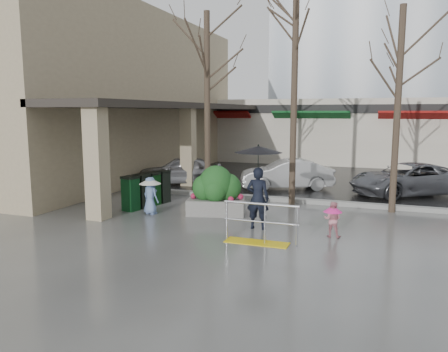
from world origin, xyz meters
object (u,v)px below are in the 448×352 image
Objects in this scene: child_pink at (333,217)px; car_c at (408,179)px; handrail at (259,228)px; tree_west at (207,60)px; child_blue at (150,192)px; planter at (217,191)px; woman at (258,179)px; car_a at (181,170)px; car_b at (286,174)px; tree_mideast at (400,59)px; tree_midwest at (295,52)px; news_boxes at (147,190)px.

child_pink is 0.21× the size of car_c.
tree_west is at bearing 124.99° from handrail.
child_blue is 2.11m from planter.
child_pink is at bearing 174.95° from woman.
handrail is 4.52m from child_blue.
car_a is at bearing -119.52° from car_c.
handrail is at bearing -15.75° from car_b.
car_c is at bearing 25.11° from tree_west.
woman is 6.59m from car_b.
tree_mideast reaches higher than car_c.
tree_midwest is 5.56m from car_b.
tree_mideast is 1.70× the size of car_b.
tree_midwest is 6.70m from child_blue.
tree_midwest is 2.96× the size of woman.
news_boxes is (-0.69, 0.97, -0.14)m from child_blue.
tree_midwest reaches higher than child_blue.
tree_midwest is 1.83× the size of car_b.
tree_midwest is at bearing -83.31° from car_c.
news_boxes is at bearing -36.26° from child_blue.
car_a is (-3.64, 4.92, -0.12)m from planter.
news_boxes is (-6.44, 1.61, 0.05)m from child_pink.
car_a is (-0.95, 4.61, 0.05)m from news_boxes.
tree_west is 9.01m from car_c.
news_boxes is (-7.94, -2.00, -4.28)m from tree_mideast.
car_c reaches higher than news_boxes.
handrail is 0.27× the size of tree_midwest.
child_blue is at bearing -143.10° from tree_midwest.
tree_west is at bearing -180.00° from tree_mideast.
tree_midwest is 7.47× the size of child_pink.
car_a is (-2.39, 2.61, -4.45)m from tree_west.
tree_west is 1.78× the size of car_b.
tree_west reaches higher than tree_mideast.
car_b is (1.10, 5.30, -0.12)m from planter.
child_blue is at bearing -104.23° from tree_west.
tree_west reaches higher than handrail.
car_c is (2.09, 6.93, 0.10)m from child_pink.
tree_midwest reaches higher than car_a.
planter reaches higher than child_pink.
car_c is (9.48, 0.71, 0.00)m from car_a.
woman is 8.16m from car_a.
car_c is (4.14, 6.84, -0.79)m from woman.
car_c is at bearing -122.79° from child_blue.
tree_midwest reaches higher than car_c.
planter reaches higher than handrail.
car_a is (-5.75, 7.41, 0.25)m from handrail.
child_blue is 6.73m from car_b.
tree_mideast is at bearing -109.23° from child_pink.
tree_west is 5.33m from child_blue.
woman reaches higher than news_boxes.
child_blue is (-4.11, 1.83, 0.34)m from handrail.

